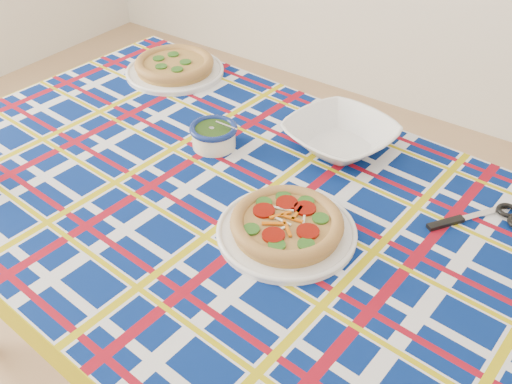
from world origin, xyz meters
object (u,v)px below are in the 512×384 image
Objects in this scene: main_focaccia_plate at (287,224)px; pesto_bowl at (214,134)px; serving_bowl at (340,136)px; dining_table at (225,217)px.

main_focaccia_plate is 2.49× the size of pesto_bowl.
serving_bowl is (0.25, 0.18, -0.00)m from pesto_bowl.
pesto_bowl is at bearing 152.82° from main_focaccia_plate.
pesto_bowl reaches higher than serving_bowl.
dining_table is 13.52× the size of pesto_bowl.
serving_bowl is (0.12, 0.30, 0.10)m from dining_table.
dining_table is at bearing 169.30° from main_focaccia_plate.
dining_table is 0.21m from pesto_bowl.
dining_table is 0.22m from main_focaccia_plate.
dining_table is at bearing -110.99° from serving_bowl.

